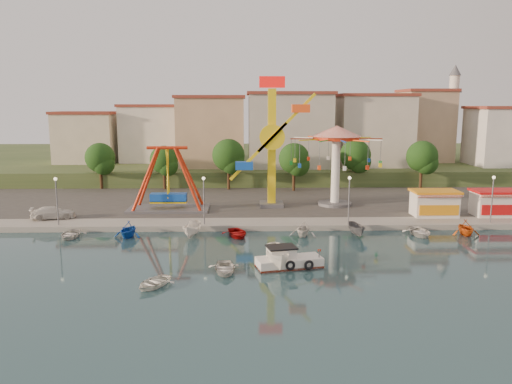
{
  "coord_description": "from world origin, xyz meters",
  "views": [
    {
      "loc": [
        -3.55,
        -40.8,
        13.64
      ],
      "look_at": [
        -2.26,
        14.0,
        4.0
      ],
      "focal_mm": 35.0,
      "sensor_mm": 36.0,
      "label": 1
    }
  ],
  "objects_px": {
    "kamikaze_tower": "(275,146)",
    "pirate_ship_ride": "(168,180)",
    "wave_swinger": "(336,147)",
    "rowboat_a": "(225,268)",
    "skiff": "(278,257)",
    "van": "(53,213)",
    "cabin_motorboat": "(288,261)"
  },
  "relations": [
    {
      "from": "pirate_ship_ride",
      "to": "kamikaze_tower",
      "type": "bearing_deg",
      "value": 7.29
    },
    {
      "from": "pirate_ship_ride",
      "to": "skiff",
      "type": "xyz_separation_m",
      "value": [
        12.27,
        -20.91,
        -3.49
      ]
    },
    {
      "from": "van",
      "to": "cabin_motorboat",
      "type": "bearing_deg",
      "value": -138.62
    },
    {
      "from": "rowboat_a",
      "to": "van",
      "type": "relative_size",
      "value": 0.74
    },
    {
      "from": "skiff",
      "to": "van",
      "type": "distance_m",
      "value": 29.78
    },
    {
      "from": "pirate_ship_ride",
      "to": "rowboat_a",
      "type": "distance_m",
      "value": 23.83
    },
    {
      "from": "cabin_motorboat",
      "to": "rowboat_a",
      "type": "relative_size",
      "value": 1.63
    },
    {
      "from": "kamikaze_tower",
      "to": "rowboat_a",
      "type": "xyz_separation_m",
      "value": [
        -5.53,
        -23.86,
        -8.08
      ]
    },
    {
      "from": "pirate_ship_ride",
      "to": "kamikaze_tower",
      "type": "distance_m",
      "value": 14.07
    },
    {
      "from": "cabin_motorboat",
      "to": "rowboat_a",
      "type": "distance_m",
      "value": 5.47
    },
    {
      "from": "pirate_ship_ride",
      "to": "skiff",
      "type": "distance_m",
      "value": 24.5
    },
    {
      "from": "wave_swinger",
      "to": "skiff",
      "type": "xyz_separation_m",
      "value": [
        -9.06,
        -23.4,
        -7.29
      ]
    },
    {
      "from": "cabin_motorboat",
      "to": "rowboat_a",
      "type": "bearing_deg",
      "value": -178.85
    },
    {
      "from": "pirate_ship_ride",
      "to": "wave_swinger",
      "type": "bearing_deg",
      "value": 6.66
    },
    {
      "from": "cabin_motorboat",
      "to": "skiff",
      "type": "distance_m",
      "value": 0.94
    },
    {
      "from": "wave_swinger",
      "to": "rowboat_a",
      "type": "xyz_separation_m",
      "value": [
        -13.51,
        -24.64,
        -7.82
      ]
    },
    {
      "from": "kamikaze_tower",
      "to": "pirate_ship_ride",
      "type": "bearing_deg",
      "value": -172.71
    },
    {
      "from": "wave_swinger",
      "to": "cabin_motorboat",
      "type": "bearing_deg",
      "value": -109.38
    },
    {
      "from": "skiff",
      "to": "van",
      "type": "xyz_separation_m",
      "value": [
        -24.92,
        16.3,
        0.4
      ]
    },
    {
      "from": "pirate_ship_ride",
      "to": "wave_swinger",
      "type": "height_order",
      "value": "wave_swinger"
    },
    {
      "from": "rowboat_a",
      "to": "van",
      "type": "distance_m",
      "value": 26.98
    },
    {
      "from": "pirate_ship_ride",
      "to": "skiff",
      "type": "relative_size",
      "value": 2.13
    },
    {
      "from": "kamikaze_tower",
      "to": "skiff",
      "type": "bearing_deg",
      "value": -92.74
    },
    {
      "from": "pirate_ship_ride",
      "to": "kamikaze_tower",
      "type": "relative_size",
      "value": 0.61
    },
    {
      "from": "wave_swinger",
      "to": "cabin_motorboat",
      "type": "xyz_separation_m",
      "value": [
        -8.2,
        -23.31,
        -7.68
      ]
    },
    {
      "from": "wave_swinger",
      "to": "skiff",
      "type": "height_order",
      "value": "wave_swinger"
    },
    {
      "from": "kamikaze_tower",
      "to": "skiff",
      "type": "height_order",
      "value": "kamikaze_tower"
    },
    {
      "from": "wave_swinger",
      "to": "skiff",
      "type": "relative_size",
      "value": 2.47
    },
    {
      "from": "cabin_motorboat",
      "to": "van",
      "type": "relative_size",
      "value": 1.2
    },
    {
      "from": "wave_swinger",
      "to": "rowboat_a",
      "type": "height_order",
      "value": "wave_swinger"
    },
    {
      "from": "kamikaze_tower",
      "to": "wave_swinger",
      "type": "relative_size",
      "value": 1.42
    },
    {
      "from": "cabin_motorboat",
      "to": "van",
      "type": "bearing_deg",
      "value": 134.89
    }
  ]
}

